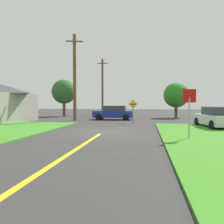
{
  "coord_description": "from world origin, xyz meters",
  "views": [
    {
      "loc": [
        2.82,
        -14.26,
        1.86
      ],
      "look_at": [
        0.15,
        2.84,
        1.21
      ],
      "focal_mm": 35.61,
      "sensor_mm": 36.0,
      "label": 1
    }
  ],
  "objects_px": {
    "utility_pole_mid": "(75,77)",
    "direction_sign": "(133,108)",
    "car_on_crossroad": "(217,117)",
    "pine_tree_center": "(176,95)",
    "stop_sign": "(189,105)",
    "utility_pole_far": "(102,86)",
    "car_approaching_junction": "(114,113)",
    "oak_tree_left": "(64,92)"
  },
  "relations": [
    {
      "from": "oak_tree_left",
      "to": "pine_tree_center",
      "type": "relative_size",
      "value": 1.16
    },
    {
      "from": "oak_tree_left",
      "to": "car_approaching_junction",
      "type": "bearing_deg",
      "value": -34.02
    },
    {
      "from": "stop_sign",
      "to": "utility_pole_far",
      "type": "distance_m",
      "value": 26.89
    },
    {
      "from": "car_on_crossroad",
      "to": "pine_tree_center",
      "type": "height_order",
      "value": "pine_tree_center"
    },
    {
      "from": "direction_sign",
      "to": "pine_tree_center",
      "type": "height_order",
      "value": "pine_tree_center"
    },
    {
      "from": "car_on_crossroad",
      "to": "pine_tree_center",
      "type": "bearing_deg",
      "value": 0.15
    },
    {
      "from": "stop_sign",
      "to": "utility_pole_far",
      "type": "xyz_separation_m",
      "value": [
        -9.54,
        24.97,
        2.98
      ]
    },
    {
      "from": "car_on_crossroad",
      "to": "car_approaching_junction",
      "type": "xyz_separation_m",
      "value": [
        -9.1,
        7.45,
        0.0
      ]
    },
    {
      "from": "car_approaching_junction",
      "to": "direction_sign",
      "type": "relative_size",
      "value": 2.02
    },
    {
      "from": "car_approaching_junction",
      "to": "utility_pole_far",
      "type": "distance_m",
      "value": 12.52
    },
    {
      "from": "direction_sign",
      "to": "oak_tree_left",
      "type": "xyz_separation_m",
      "value": [
        -10.68,
        10.02,
        2.18
      ]
    },
    {
      "from": "car_approaching_junction",
      "to": "oak_tree_left",
      "type": "relative_size",
      "value": 0.85
    },
    {
      "from": "car_approaching_junction",
      "to": "pine_tree_center",
      "type": "distance_m",
      "value": 9.14
    },
    {
      "from": "utility_pole_far",
      "to": "direction_sign",
      "type": "distance_m",
      "value": 17.29
    },
    {
      "from": "utility_pole_mid",
      "to": "direction_sign",
      "type": "height_order",
      "value": "utility_pole_mid"
    },
    {
      "from": "stop_sign",
      "to": "utility_pole_mid",
      "type": "xyz_separation_m",
      "value": [
        -9.88,
        11.39,
        2.94
      ]
    },
    {
      "from": "utility_pole_mid",
      "to": "oak_tree_left",
      "type": "bearing_deg",
      "value": 118.53
    },
    {
      "from": "utility_pole_far",
      "to": "oak_tree_left",
      "type": "relative_size",
      "value": 1.74
    },
    {
      "from": "utility_pole_far",
      "to": "oak_tree_left",
      "type": "bearing_deg",
      "value": -128.26
    },
    {
      "from": "car_approaching_junction",
      "to": "direction_sign",
      "type": "xyz_separation_m",
      "value": [
        2.51,
        -4.5,
        0.59
      ]
    },
    {
      "from": "car_approaching_junction",
      "to": "utility_pole_mid",
      "type": "height_order",
      "value": "utility_pole_mid"
    },
    {
      "from": "oak_tree_left",
      "to": "pine_tree_center",
      "type": "height_order",
      "value": "oak_tree_left"
    },
    {
      "from": "car_approaching_junction",
      "to": "direction_sign",
      "type": "bearing_deg",
      "value": 119.41
    },
    {
      "from": "car_on_crossroad",
      "to": "oak_tree_left",
      "type": "xyz_separation_m",
      "value": [
        -17.27,
        12.97,
        2.78
      ]
    },
    {
      "from": "utility_pole_far",
      "to": "direction_sign",
      "type": "relative_size",
      "value": 4.14
    },
    {
      "from": "direction_sign",
      "to": "pine_tree_center",
      "type": "bearing_deg",
      "value": 60.86
    },
    {
      "from": "car_on_crossroad",
      "to": "car_approaching_junction",
      "type": "relative_size",
      "value": 1.04
    },
    {
      "from": "utility_pole_mid",
      "to": "direction_sign",
      "type": "xyz_separation_m",
      "value": [
        6.45,
        -2.24,
        -3.35
      ]
    },
    {
      "from": "utility_pole_far",
      "to": "pine_tree_center",
      "type": "relative_size",
      "value": 2.03
    },
    {
      "from": "pine_tree_center",
      "to": "car_approaching_junction",
      "type": "bearing_deg",
      "value": -148.71
    },
    {
      "from": "stop_sign",
      "to": "oak_tree_left",
      "type": "bearing_deg",
      "value": -65.97
    },
    {
      "from": "stop_sign",
      "to": "direction_sign",
      "type": "xyz_separation_m",
      "value": [
        -3.42,
        9.16,
        -0.41
      ]
    },
    {
      "from": "utility_pole_mid",
      "to": "utility_pole_far",
      "type": "distance_m",
      "value": 13.58
    },
    {
      "from": "car_on_crossroad",
      "to": "car_approaching_junction",
      "type": "height_order",
      "value": "same"
    },
    {
      "from": "utility_pole_mid",
      "to": "oak_tree_left",
      "type": "relative_size",
      "value": 1.73
    },
    {
      "from": "utility_pole_mid",
      "to": "utility_pole_far",
      "type": "xyz_separation_m",
      "value": [
        0.34,
        13.58,
        0.04
      ]
    },
    {
      "from": "car_on_crossroad",
      "to": "utility_pole_mid",
      "type": "bearing_deg",
      "value": 61.32
    },
    {
      "from": "car_on_crossroad",
      "to": "utility_pole_far",
      "type": "distance_m",
      "value": 23.01
    },
    {
      "from": "car_approaching_junction",
      "to": "stop_sign",
      "type": "bearing_deg",
      "value": 113.75
    },
    {
      "from": "stop_sign",
      "to": "car_on_crossroad",
      "type": "distance_m",
      "value": 7.04
    },
    {
      "from": "utility_pole_mid",
      "to": "pine_tree_center",
      "type": "relative_size",
      "value": 2.01
    },
    {
      "from": "pine_tree_center",
      "to": "utility_pole_far",
      "type": "bearing_deg",
      "value": 149.08
    }
  ]
}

